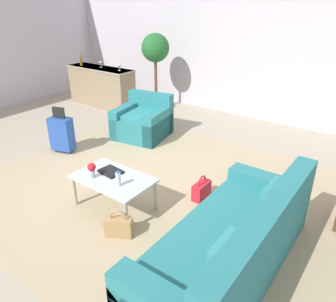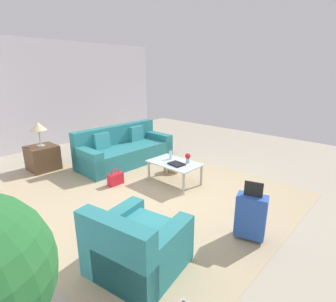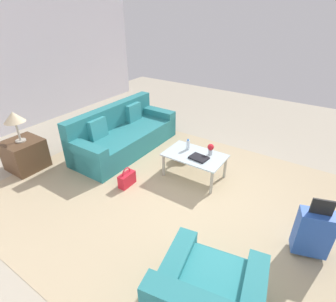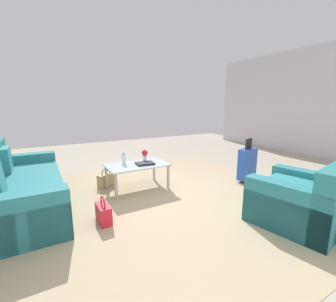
# 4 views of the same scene
# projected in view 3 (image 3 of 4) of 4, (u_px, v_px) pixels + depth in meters

# --- Properties ---
(ground_plane) EXTENTS (12.00, 12.00, 0.00)m
(ground_plane) POSITION_uv_depth(u_px,v_px,m) (200.00, 199.00, 4.24)
(ground_plane) COLOR #A89E89
(wall_right) EXTENTS (0.12, 8.00, 3.10)m
(wall_right) POSITION_uv_depth(u_px,v_px,m) (6.00, 65.00, 5.93)
(wall_right) COLOR silver
(wall_right) RESTS_ON ground
(area_rug) EXTENTS (5.20, 4.40, 0.01)m
(area_rug) POSITION_uv_depth(u_px,v_px,m) (163.00, 192.00, 4.38)
(area_rug) COLOR tan
(area_rug) RESTS_ON ground
(couch) EXTENTS (0.98, 2.39, 0.92)m
(couch) POSITION_uv_depth(u_px,v_px,m) (122.00, 136.00, 5.59)
(couch) COLOR teal
(couch) RESTS_ON ground
(coffee_table) EXTENTS (1.05, 0.66, 0.46)m
(coffee_table) POSITION_uv_depth(u_px,v_px,m) (195.00, 158.00, 4.60)
(coffee_table) COLOR silver
(coffee_table) RESTS_ON ground
(water_bottle) EXTENTS (0.06, 0.06, 0.20)m
(water_bottle) POSITION_uv_depth(u_px,v_px,m) (188.00, 145.00, 4.69)
(water_bottle) COLOR silver
(water_bottle) RESTS_ON coffee_table
(coffee_table_book) EXTENTS (0.32, 0.26, 0.03)m
(coffee_table_book) POSITION_uv_depth(u_px,v_px,m) (199.00, 158.00, 4.45)
(coffee_table_book) COLOR black
(coffee_table_book) RESTS_ON coffee_table
(flower_vase) EXTENTS (0.11, 0.11, 0.21)m
(flower_vase) POSITION_uv_depth(u_px,v_px,m) (211.00, 148.00, 4.51)
(flower_vase) COLOR #B2B7BC
(flower_vase) RESTS_ON coffee_table
(side_table) EXTENTS (0.62, 0.62, 0.57)m
(side_table) POSITION_uv_depth(u_px,v_px,m) (25.00, 155.00, 4.92)
(side_table) COLOR #513823
(side_table) RESTS_ON ground
(table_lamp) EXTENTS (0.36, 0.36, 0.57)m
(table_lamp) POSITION_uv_depth(u_px,v_px,m) (14.00, 118.00, 4.56)
(table_lamp) COLOR #ADA899
(table_lamp) RESTS_ON side_table
(suitcase_blue) EXTENTS (0.45, 0.33, 0.85)m
(suitcase_blue) POSITION_uv_depth(u_px,v_px,m) (313.00, 232.00, 3.14)
(suitcase_blue) COLOR #2851AD
(suitcase_blue) RESTS_ON ground
(handbag_red) EXTENTS (0.14, 0.32, 0.36)m
(handbag_red) POSITION_uv_depth(u_px,v_px,m) (127.00, 179.00, 4.49)
(handbag_red) COLOR red
(handbag_red) RESTS_ON ground
(handbag_tan) EXTENTS (0.35, 0.28, 0.36)m
(handbag_tan) POSITION_uv_depth(u_px,v_px,m) (183.00, 154.00, 5.23)
(handbag_tan) COLOR tan
(handbag_tan) RESTS_ON ground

